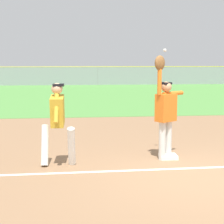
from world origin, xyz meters
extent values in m
plane|color=#936D4C|center=(0.00, 0.00, 0.00)|extent=(80.42, 80.42, 0.00)
cube|color=#549342|center=(0.00, 17.24, 0.01)|extent=(50.90, 19.26, 0.01)
cube|color=white|center=(-0.20, 1.36, 0.04)|extent=(0.39, 0.39, 0.08)
cylinder|color=silver|center=(-0.20, 1.37, 0.42)|extent=(0.21, 0.21, 0.85)
cylinder|color=silver|center=(-0.37, 1.26, 0.42)|extent=(0.21, 0.21, 0.85)
cube|color=orange|center=(-0.28, 1.32, 1.15)|extent=(0.51, 0.46, 0.60)
sphere|color=tan|center=(-0.28, 1.32, 1.60)|extent=(0.32, 0.32, 0.23)
cube|color=black|center=(-0.30, 1.34, 1.68)|extent=(0.29, 0.29, 0.05)
cylinder|color=orange|center=(-0.47, 1.20, 1.76)|extent=(0.12, 0.12, 0.62)
cylinder|color=orange|center=(-0.10, 1.44, 1.45)|extent=(0.57, 0.42, 0.09)
ellipsoid|color=brown|center=(-0.47, 1.20, 2.12)|extent=(0.31, 0.27, 0.32)
cylinder|color=white|center=(-2.35, 0.93, 0.42)|extent=(0.17, 0.44, 0.85)
cylinder|color=white|center=(-2.90, 1.12, 0.42)|extent=(0.17, 0.44, 0.85)
cube|color=gold|center=(-2.62, 1.02, 1.15)|extent=(0.28, 0.54, 0.66)
sphere|color=#DBAD84|center=(-2.62, 1.02, 1.60)|extent=(0.24, 0.24, 0.23)
cube|color=black|center=(-2.59, 1.02, 1.68)|extent=(0.23, 0.21, 0.05)
cylinder|color=gold|center=(-2.61, 1.24, 1.23)|extent=(0.11, 0.40, 0.58)
cylinder|color=gold|center=(-2.63, 0.80, 1.23)|extent=(0.11, 0.40, 0.58)
sphere|color=white|center=(-0.25, 1.63, 2.40)|extent=(0.07, 0.07, 0.07)
cube|color=#93999E|center=(0.00, 26.87, 0.80)|extent=(50.90, 0.06, 1.60)
cylinder|color=yellow|center=(0.00, 26.87, 1.63)|extent=(50.90, 0.06, 0.06)
cylinder|color=gray|center=(0.00, 26.87, 0.80)|extent=(0.08, 0.08, 1.60)
cube|color=tan|center=(-6.21, 30.07, 0.57)|extent=(4.58, 2.36, 0.55)
cube|color=#2D333D|center=(-6.21, 30.07, 1.05)|extent=(2.37, 1.97, 0.40)
cylinder|color=black|center=(-4.87, 31.17, 0.30)|extent=(0.62, 0.28, 0.60)
cylinder|color=black|center=(-4.67, 29.28, 0.30)|extent=(0.62, 0.28, 0.60)
cylinder|color=black|center=(-7.75, 30.86, 0.30)|extent=(0.62, 0.28, 0.60)
cylinder|color=black|center=(-7.55, 28.97, 0.30)|extent=(0.62, 0.28, 0.60)
cube|color=#B7B7BC|center=(0.10, 30.24, 0.57)|extent=(4.43, 1.97, 0.55)
cube|color=#2D333D|center=(0.10, 30.24, 1.05)|extent=(2.23, 1.78, 0.40)
cylinder|color=black|center=(1.57, 31.17, 0.30)|extent=(0.60, 0.23, 0.60)
cylinder|color=black|center=(1.53, 29.27, 0.30)|extent=(0.60, 0.23, 0.60)
cylinder|color=black|center=(-1.33, 31.22, 0.30)|extent=(0.60, 0.23, 0.60)
cylinder|color=black|center=(-1.37, 29.32, 0.30)|extent=(0.60, 0.23, 0.60)
cube|color=black|center=(6.48, 30.33, 0.57)|extent=(4.52, 2.19, 0.55)
cube|color=#2D333D|center=(6.48, 30.33, 1.05)|extent=(2.31, 1.89, 0.40)
cylinder|color=black|center=(7.99, 31.18, 0.30)|extent=(0.61, 0.26, 0.60)
cylinder|color=black|center=(7.86, 29.29, 0.30)|extent=(0.61, 0.26, 0.60)
cylinder|color=black|center=(5.09, 31.38, 0.30)|extent=(0.61, 0.26, 0.60)
cylinder|color=black|center=(4.97, 29.48, 0.30)|extent=(0.61, 0.26, 0.60)
cube|color=#23389E|center=(12.36, 30.11, 0.57)|extent=(4.47, 2.06, 0.55)
cube|color=#2D333D|center=(12.36, 30.11, 1.05)|extent=(2.26, 1.83, 0.40)
cylinder|color=black|center=(10.88, 31.01, 0.30)|extent=(0.61, 0.24, 0.60)
cylinder|color=black|center=(10.95, 29.11, 0.30)|extent=(0.61, 0.24, 0.60)
camera|label=1|loc=(-2.32, -6.59, 2.17)|focal=59.80mm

